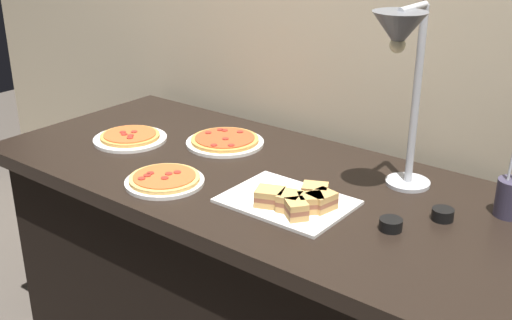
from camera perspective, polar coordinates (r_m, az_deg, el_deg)
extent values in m
cube|color=#C6B593|center=(2.35, 7.70, 12.51)|extent=(4.40, 0.04, 2.40)
cube|color=black|center=(2.09, 0.01, -1.90)|extent=(1.90, 0.84, 0.05)
cube|color=black|center=(2.27, 0.01, -10.68)|extent=(1.75, 0.74, 0.71)
cylinder|color=#B7BABF|center=(2.06, 13.48, -1.98)|extent=(0.14, 0.14, 0.01)
cylinder|color=#B7BABF|center=(1.97, 14.21, 5.49)|extent=(0.02, 0.02, 0.55)
cylinder|color=#B7BABF|center=(1.84, 13.97, 13.16)|extent=(0.02, 0.16, 0.02)
cone|color=#595B60|center=(1.77, 12.72, 11.32)|extent=(0.15, 0.15, 0.10)
sphere|color=#F9EAB2|center=(1.78, 12.61, 10.06)|extent=(0.04, 0.04, 0.04)
cylinder|color=white|center=(2.03, -8.22, -1.96)|extent=(0.25, 0.25, 0.01)
cylinder|color=#DBA856|center=(2.03, -8.24, -1.65)|extent=(0.23, 0.23, 0.01)
cylinder|color=#C65628|center=(2.02, -8.25, -1.45)|extent=(0.20, 0.20, 0.00)
cylinder|color=maroon|center=(2.00, -8.21, -1.62)|extent=(0.02, 0.02, 0.00)
cylinder|color=maroon|center=(2.04, -9.48, -1.18)|extent=(0.02, 0.02, 0.00)
cylinder|color=maroon|center=(2.03, -7.86, -1.23)|extent=(0.02, 0.02, 0.00)
cylinder|color=maroon|center=(2.04, -7.09, -1.10)|extent=(0.02, 0.02, 0.00)
cylinder|color=maroon|center=(2.01, -10.26, -1.66)|extent=(0.02, 0.02, 0.00)
cylinder|color=maroon|center=(2.03, -9.76, -1.38)|extent=(0.02, 0.02, 0.00)
cylinder|color=white|center=(2.34, -2.81, 1.56)|extent=(0.29, 0.29, 0.01)
cylinder|color=#C68E42|center=(2.33, -2.82, 1.84)|extent=(0.25, 0.25, 0.01)
cylinder|color=#B74723|center=(2.33, -2.82, 2.02)|extent=(0.22, 0.22, 0.00)
cylinder|color=maroon|center=(2.38, -1.45, 2.54)|extent=(0.02, 0.02, 0.00)
cylinder|color=maroon|center=(2.37, -4.32, 2.46)|extent=(0.02, 0.02, 0.00)
cylinder|color=maroon|center=(2.25, -2.25, 1.34)|extent=(0.02, 0.02, 0.00)
cylinder|color=maroon|center=(2.40, -2.84, 2.68)|extent=(0.02, 0.02, 0.00)
cylinder|color=maroon|center=(2.25, -3.82, 1.34)|extent=(0.02, 0.02, 0.00)
cylinder|color=maroon|center=(2.31, -2.77, 1.92)|extent=(0.02, 0.02, 0.00)
cylinder|color=maroon|center=(2.40, -3.24, 2.74)|extent=(0.02, 0.02, 0.00)
cylinder|color=white|center=(2.42, -11.25, 1.86)|extent=(0.27, 0.27, 0.01)
cylinder|color=#C68E42|center=(2.41, -11.27, 2.12)|extent=(0.22, 0.22, 0.01)
cylinder|color=#C65628|center=(2.41, -11.28, 2.30)|extent=(0.19, 0.19, 0.00)
cylinder|color=maroon|center=(2.42, -10.91, 2.51)|extent=(0.02, 0.02, 0.00)
cylinder|color=maroon|center=(2.40, -11.78, 2.27)|extent=(0.02, 0.02, 0.00)
cylinder|color=maroon|center=(2.43, -11.90, 2.46)|extent=(0.02, 0.02, 0.00)
cylinder|color=maroon|center=(2.36, -11.27, 1.97)|extent=(0.02, 0.02, 0.00)
cylinder|color=maroon|center=(2.38, -11.21, 2.17)|extent=(0.02, 0.02, 0.00)
cube|color=white|center=(1.89, 2.81, -3.75)|extent=(0.37, 0.27, 0.01)
cube|color=tan|center=(1.82, 4.89, -4.32)|extent=(0.09, 0.09, 0.02)
cube|color=brown|center=(1.81, 4.91, -3.87)|extent=(0.09, 0.09, 0.01)
cube|color=tan|center=(1.81, 4.93, -3.42)|extent=(0.09, 0.09, 0.02)
cube|color=tan|center=(1.84, 5.89, -4.12)|extent=(0.08, 0.09, 0.02)
cube|color=brown|center=(1.83, 5.91, -3.67)|extent=(0.08, 0.09, 0.01)
cube|color=tan|center=(1.82, 5.93, -3.22)|extent=(0.08, 0.09, 0.02)
cube|color=tan|center=(1.83, 3.04, -4.19)|extent=(0.08, 0.08, 0.02)
cube|color=brown|center=(1.82, 3.05, -3.74)|extent=(0.08, 0.08, 0.01)
cube|color=tan|center=(1.81, 3.06, -3.28)|extent=(0.08, 0.08, 0.02)
cube|color=tan|center=(1.88, 5.30, -3.39)|extent=(0.09, 0.09, 0.02)
cube|color=brown|center=(1.88, 5.32, -2.94)|extent=(0.09, 0.09, 0.01)
cube|color=tan|center=(1.87, 5.33, -2.50)|extent=(0.09, 0.09, 0.02)
cube|color=tan|center=(1.85, 1.26, -3.78)|extent=(0.10, 0.09, 0.02)
cube|color=brown|center=(1.84, 1.27, -3.34)|extent=(0.10, 0.09, 0.01)
cube|color=tan|center=(1.84, 1.27, -2.89)|extent=(0.10, 0.09, 0.02)
cube|color=tan|center=(1.78, 3.63, -4.92)|extent=(0.08, 0.08, 0.02)
cube|color=brown|center=(1.77, 3.64, -4.46)|extent=(0.08, 0.08, 0.01)
cube|color=tan|center=(1.77, 3.66, -3.99)|extent=(0.08, 0.08, 0.02)
cylinder|color=black|center=(1.77, 12.03, -5.69)|extent=(0.06, 0.06, 0.03)
cylinder|color=#562D14|center=(1.76, 12.06, -5.31)|extent=(0.05, 0.05, 0.01)
cylinder|color=black|center=(1.86, 16.45, -4.71)|extent=(0.06, 0.06, 0.03)
cylinder|color=#562D14|center=(1.85, 16.49, -4.33)|extent=(0.05, 0.05, 0.01)
cylinder|color=#383347|center=(1.93, 21.94, -3.18)|extent=(0.08, 0.08, 0.11)
cylinder|color=#B7BABF|center=(1.90, 21.74, -1.51)|extent=(0.01, 0.02, 0.17)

